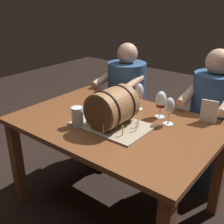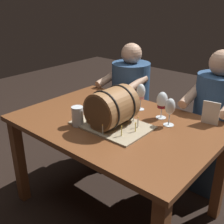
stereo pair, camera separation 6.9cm
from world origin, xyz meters
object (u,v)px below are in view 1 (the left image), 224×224
at_px(wine_glass_white, 115,94).
at_px(barrel_cake, 112,109).
at_px(dining_table, 115,134).
at_px(wine_glass_red, 161,101).
at_px(wine_glass_rose, 139,92).
at_px(wine_glass_empty, 169,106).
at_px(beer_pint, 77,117).
at_px(person_seated_left, 126,105).
at_px(menu_card, 209,111).
at_px(person_seated_right, 209,127).

bearing_deg(wine_glass_white, barrel_cake, -55.89).
bearing_deg(dining_table, wine_glass_red, 50.67).
bearing_deg(wine_glass_rose, wine_glass_empty, -18.05).
xyz_separation_m(wine_glass_empty, beer_pint, (-0.46, -0.40, -0.07)).
bearing_deg(wine_glass_rose, person_seated_left, 134.19).
xyz_separation_m(wine_glass_rose, beer_pint, (-0.15, -0.49, -0.07)).
distance_m(dining_table, menu_card, 0.65).
bearing_deg(barrel_cake, wine_glass_white, 124.11).
relative_size(wine_glass_rose, person_seated_left, 0.18).
bearing_deg(wine_glass_red, wine_glass_empty, -34.15).
relative_size(menu_card, person_seated_right, 0.14).
bearing_deg(wine_glass_empty, wine_glass_red, 145.85).
bearing_deg(person_seated_right, person_seated_left, 179.99).
bearing_deg(wine_glass_red, wine_glass_rose, 171.66).
bearing_deg(person_seated_right, wine_glass_white, -137.39).
bearing_deg(barrel_cake, wine_glass_rose, 93.68).
relative_size(person_seated_left, person_seated_right, 0.97).
height_order(dining_table, person_seated_right, person_seated_right).
bearing_deg(person_seated_right, wine_glass_empty, -101.55).
xyz_separation_m(dining_table, person_seated_right, (0.41, 0.71, -0.09)).
relative_size(wine_glass_red, person_seated_right, 0.16).
height_order(wine_glass_white, wine_glass_red, wine_glass_red).
bearing_deg(wine_glass_rose, wine_glass_red, -8.34).
bearing_deg(wine_glass_empty, beer_pint, -139.09).
height_order(beer_pint, person_seated_left, person_seated_left).
distance_m(barrel_cake, beer_pint, 0.23).
bearing_deg(wine_glass_white, person_seated_right, 42.61).
relative_size(dining_table, wine_glass_white, 7.87).
relative_size(dining_table, wine_glass_red, 7.16).
distance_m(dining_table, wine_glass_empty, 0.42).
xyz_separation_m(dining_table, wine_glass_red, (0.20, 0.25, 0.23)).
relative_size(wine_glass_empty, menu_card, 1.18).
bearing_deg(wine_glass_empty, barrel_cake, -137.55).
xyz_separation_m(dining_table, person_seated_left, (-0.41, 0.71, -0.10)).
relative_size(wine_glass_empty, wine_glass_white, 1.08).
distance_m(wine_glass_white, menu_card, 0.68).
distance_m(wine_glass_white, wine_glass_red, 0.36).
bearing_deg(menu_card, person_seated_right, 95.84).
relative_size(beer_pint, person_seated_right, 0.11).
relative_size(barrel_cake, menu_card, 3.09).
distance_m(wine_glass_white, beer_pint, 0.41).
distance_m(barrel_cake, person_seated_left, 0.96).
distance_m(wine_glass_red, person_seated_right, 0.60).
bearing_deg(person_seated_left, dining_table, -59.75).
bearing_deg(dining_table, beer_pint, -124.98).
distance_m(person_seated_left, person_seated_right, 0.83).
height_order(wine_glass_rose, menu_card, wine_glass_rose).
distance_m(barrel_cake, wine_glass_white, 0.32).
bearing_deg(person_seated_right, wine_glass_red, -114.48).
xyz_separation_m(wine_glass_rose, menu_card, (0.50, 0.10, -0.05)).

